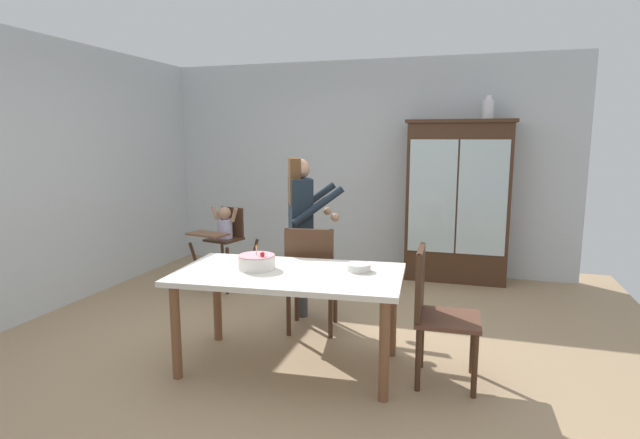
# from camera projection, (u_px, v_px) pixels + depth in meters

# --- Properties ---
(ground_plane) EXTENTS (6.24, 6.24, 0.00)m
(ground_plane) POSITION_uv_depth(u_px,v_px,m) (296.00, 342.00, 4.26)
(ground_plane) COLOR tan
(wall_back) EXTENTS (5.32, 0.06, 2.70)m
(wall_back) POSITION_uv_depth(u_px,v_px,m) (362.00, 167.00, 6.53)
(wall_back) COLOR silver
(wall_back) RESTS_ON ground_plane
(wall_left) EXTENTS (0.06, 5.32, 2.70)m
(wall_left) POSITION_uv_depth(u_px,v_px,m) (36.00, 177.00, 4.79)
(wall_left) COLOR silver
(wall_left) RESTS_ON ground_plane
(china_cabinet) EXTENTS (1.24, 0.48, 1.93)m
(china_cabinet) POSITION_uv_depth(u_px,v_px,m) (457.00, 201.00, 5.99)
(china_cabinet) COLOR #422819
(china_cabinet) RESTS_ON ground_plane
(ceramic_vase) EXTENTS (0.13, 0.13, 0.27)m
(ceramic_vase) POSITION_uv_depth(u_px,v_px,m) (488.00, 109.00, 5.74)
(ceramic_vase) COLOR white
(ceramic_vase) RESTS_ON china_cabinet
(high_chair_with_toddler) EXTENTS (0.69, 0.77, 0.95)m
(high_chair_with_toddler) POSITION_uv_depth(u_px,v_px,m) (224.00, 232.00, 5.70)
(high_chair_with_toddler) COLOR #422819
(high_chair_with_toddler) RESTS_ON ground_plane
(adult_person) EXTENTS (0.65, 0.64, 1.53)m
(adult_person) POSITION_uv_depth(u_px,v_px,m) (301.00, 217.00, 4.81)
(adult_person) COLOR #47474C
(adult_person) RESTS_ON ground_plane
(dining_table) EXTENTS (1.73, 1.03, 0.74)m
(dining_table) POSITION_uv_depth(u_px,v_px,m) (289.00, 283.00, 3.71)
(dining_table) COLOR silver
(dining_table) RESTS_ON ground_plane
(birthday_cake) EXTENTS (0.28, 0.28, 0.19)m
(birthday_cake) POSITION_uv_depth(u_px,v_px,m) (257.00, 262.00, 3.77)
(birthday_cake) COLOR white
(birthday_cake) RESTS_ON dining_table
(serving_bowl) EXTENTS (0.18, 0.18, 0.05)m
(serving_bowl) POSITION_uv_depth(u_px,v_px,m) (359.00, 267.00, 3.72)
(serving_bowl) COLOR silver
(serving_bowl) RESTS_ON dining_table
(dining_chair_far_side) EXTENTS (0.50, 0.50, 0.96)m
(dining_chair_far_side) POSITION_uv_depth(u_px,v_px,m) (311.00, 273.00, 4.37)
(dining_chair_far_side) COLOR #422819
(dining_chair_far_side) RESTS_ON ground_plane
(dining_chair_right_end) EXTENTS (0.45, 0.45, 0.96)m
(dining_chair_right_end) POSITION_uv_depth(u_px,v_px,m) (433.00, 305.00, 3.51)
(dining_chair_right_end) COLOR #422819
(dining_chair_right_end) RESTS_ON ground_plane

